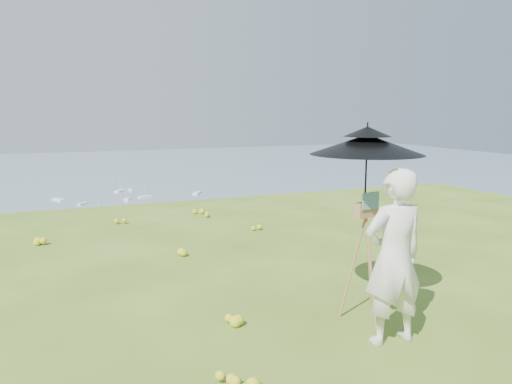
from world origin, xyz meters
name	(u,v)px	position (x,y,z in m)	size (l,w,h in m)	color
ground	(407,272)	(0.00, 0.00, 0.00)	(14.00, 14.00, 0.00)	#4D6B1E
shoreline_tier	(95,347)	(0.00, 75.00, -36.00)	(170.00, 28.00, 8.00)	gray
bay_water	(64,189)	(0.00, 240.00, -34.00)	(700.00, 700.00, 0.00)	slate
slope_trees	(123,320)	(0.00, 35.00, -15.00)	(110.00, 50.00, 6.00)	#1B4514
harbor_town	(93,310)	(0.00, 75.00, -29.50)	(110.00, 22.00, 5.00)	silver
moored_boats	(29,227)	(-12.50, 161.00, -33.65)	(140.00, 140.00, 0.70)	white
wildflowers	(396,264)	(0.00, 0.25, 0.06)	(10.00, 10.50, 0.12)	gold
painter	(394,257)	(-1.62, -1.73, 0.90)	(0.66, 0.43, 1.80)	silver
field_easel	(365,256)	(-1.54, -1.13, 0.74)	(0.56, 0.56, 1.47)	#9B6041
sun_umbrella	(366,169)	(-1.54, -1.10, 1.72)	(1.24, 1.24, 1.02)	black
painter_cap	(398,173)	(-1.62, -1.73, 1.75)	(0.19, 0.23, 0.10)	#CE717B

